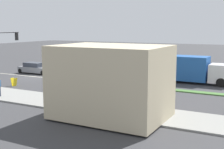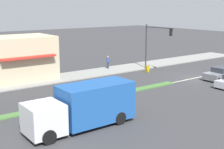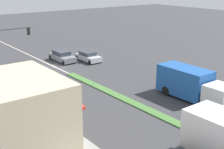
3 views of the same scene
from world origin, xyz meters
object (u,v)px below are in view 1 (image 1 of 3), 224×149
object	(u,v)px
delivery_truck	(192,69)
suv_grey	(35,68)
sedan_silver	(62,67)
warning_aframe_sign	(14,82)

from	to	relation	value
delivery_truck	suv_grey	bearing A→B (deg)	-81.90
delivery_truck	sedan_silver	bearing A→B (deg)	-90.00
warning_aframe_sign	delivery_truck	bearing A→B (deg)	124.16
warning_aframe_sign	suv_grey	bearing A→B (deg)	-152.13
delivery_truck	sedan_silver	distance (m)	17.53
delivery_truck	warning_aframe_sign	bearing A→B (deg)	-55.84
warning_aframe_sign	sedan_silver	world-z (taller)	sedan_silver
suv_grey	warning_aframe_sign	bearing A→B (deg)	27.87
delivery_truck	sedan_silver	world-z (taller)	delivery_truck
delivery_truck	sedan_silver	size ratio (longest dim) A/B	1.88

